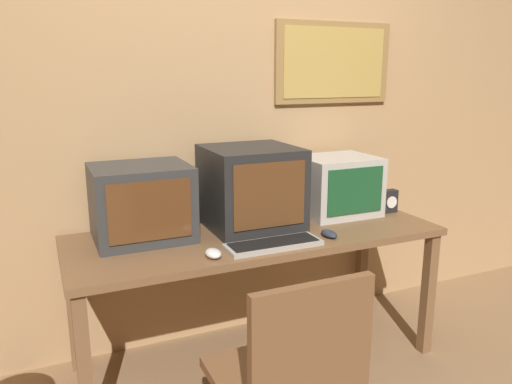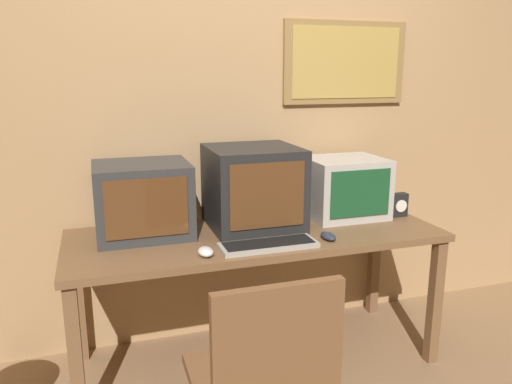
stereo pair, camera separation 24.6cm
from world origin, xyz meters
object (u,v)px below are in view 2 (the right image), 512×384
at_px(monitor_center, 253,187).
at_px(mouse_far_corner, 206,252).
at_px(monitor_right, 344,187).
at_px(mouse_near_keyboard, 328,236).
at_px(monitor_left, 143,199).
at_px(keyboard_main, 268,245).
at_px(desk_clock, 398,205).

relative_size(monitor_center, mouse_far_corner, 4.50).
distance_m(monitor_right, mouse_near_keyboard, 0.46).
xyz_separation_m(monitor_left, monitor_center, (0.56, -0.03, 0.03)).
bearing_deg(keyboard_main, mouse_near_keyboard, 3.50).
xyz_separation_m(keyboard_main, mouse_far_corner, (-0.30, -0.02, 0.01)).
xyz_separation_m(monitor_center, keyboard_main, (-0.03, -0.34, -0.20)).
xyz_separation_m(monitor_center, monitor_right, (0.54, 0.02, -0.04)).
relative_size(mouse_near_keyboard, mouse_far_corner, 1.12).
relative_size(monitor_right, keyboard_main, 0.92).
relative_size(monitor_center, monitor_right, 1.09).
xyz_separation_m(mouse_near_keyboard, mouse_far_corner, (-0.61, -0.03, 0.00)).
relative_size(monitor_left, desk_clock, 3.49).
xyz_separation_m(monitor_center, desk_clock, (0.83, -0.08, -0.14)).
height_order(monitor_right, mouse_near_keyboard, monitor_right).
height_order(monitor_left, mouse_near_keyboard, monitor_left).
height_order(monitor_center, mouse_near_keyboard, monitor_center).
bearing_deg(monitor_center, keyboard_main, -95.80).
bearing_deg(keyboard_main, monitor_left, 144.73).
xyz_separation_m(monitor_left, mouse_near_keyboard, (0.84, -0.35, -0.16)).
xyz_separation_m(monitor_center, mouse_near_keyboard, (0.28, -0.32, -0.19)).
bearing_deg(monitor_center, monitor_left, 176.83).
xyz_separation_m(keyboard_main, mouse_near_keyboard, (0.31, 0.02, 0.00)).
bearing_deg(monitor_center, monitor_right, 2.47).
distance_m(monitor_left, monitor_center, 0.56).
bearing_deg(mouse_near_keyboard, mouse_far_corner, -176.79).
bearing_deg(monitor_left, mouse_near_keyboard, -22.77).
distance_m(keyboard_main, mouse_near_keyboard, 0.31).
height_order(keyboard_main, desk_clock, desk_clock).
relative_size(keyboard_main, mouse_far_corner, 4.47).
bearing_deg(monitor_right, mouse_near_keyboard, -127.20).
relative_size(monitor_left, monitor_right, 1.09).
bearing_deg(keyboard_main, monitor_center, 84.20).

